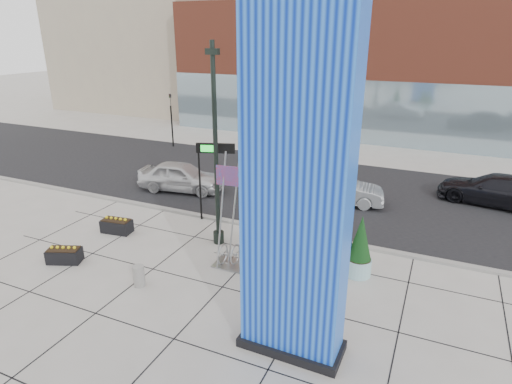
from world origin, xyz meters
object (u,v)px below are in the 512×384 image
at_px(blue_pylon, 297,195).
at_px(overhead_street_sign, 211,156).
at_px(public_art_sculpture, 240,239).
at_px(lamp_post, 216,168).
at_px(concrete_bollard, 139,276).
at_px(car_white_west, 181,177).
at_px(car_silver_mid, 340,190).

bearing_deg(blue_pylon, overhead_street_sign, 134.31).
bearing_deg(overhead_street_sign, public_art_sculpture, -65.90).
bearing_deg(lamp_post, concrete_bollard, -103.26).
distance_m(blue_pylon, car_white_west, 14.53).
distance_m(concrete_bollard, car_silver_mid, 11.56).
distance_m(overhead_street_sign, car_white_west, 5.37).
relative_size(public_art_sculpture, car_silver_mid, 1.01).
height_order(public_art_sculpture, concrete_bollard, public_art_sculpture).
height_order(public_art_sculpture, car_silver_mid, public_art_sculpture).
bearing_deg(concrete_bollard, car_white_west, 114.59).
relative_size(concrete_bollard, car_silver_mid, 0.17).
xyz_separation_m(car_white_west, car_silver_mid, (8.67, 1.69, -0.09)).
bearing_deg(overhead_street_sign, lamp_post, -73.08).
xyz_separation_m(public_art_sculpture, car_white_west, (-6.77, 6.29, -0.37)).
bearing_deg(public_art_sculpture, car_silver_mid, 76.08).
bearing_deg(car_white_west, concrete_bollard, -164.97).
height_order(lamp_post, public_art_sculpture, lamp_post).
relative_size(overhead_street_sign, car_silver_mid, 0.84).
distance_m(blue_pylon, car_silver_mid, 12.16).
bearing_deg(car_silver_mid, public_art_sculpture, 156.99).
xyz_separation_m(blue_pylon, lamp_post, (-5.04, 4.90, -1.30)).
relative_size(concrete_bollard, car_white_west, 0.16).
xyz_separation_m(public_art_sculpture, car_silver_mid, (1.89, 7.98, -0.45)).
distance_m(blue_pylon, public_art_sculpture, 5.91).
bearing_deg(concrete_bollard, blue_pylon, -7.76).
height_order(blue_pylon, concrete_bollard, blue_pylon).
xyz_separation_m(overhead_street_sign, car_silver_mid, (4.93, 4.70, -2.50)).
bearing_deg(lamp_post, car_white_west, 136.20).
relative_size(lamp_post, overhead_street_sign, 2.18).
relative_size(public_art_sculpture, overhead_street_sign, 1.21).
relative_size(lamp_post, car_white_west, 1.70).
bearing_deg(lamp_post, car_silver_mid, 60.94).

